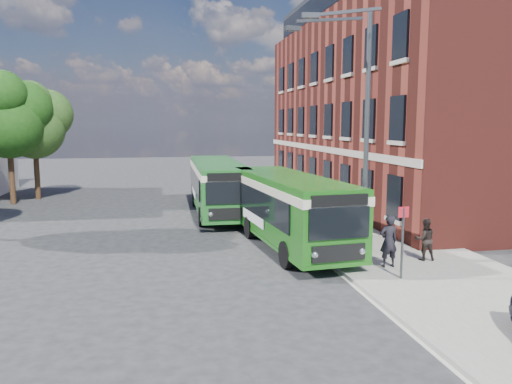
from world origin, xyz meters
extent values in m
plane|color=#262628|center=(0.00, 0.00, 0.00)|extent=(120.00, 120.00, 0.00)
cube|color=gray|center=(7.00, 8.00, 0.07)|extent=(6.00, 48.00, 0.15)
cube|color=beige|center=(3.95, 8.00, 0.01)|extent=(0.12, 48.00, 0.01)
cube|color=maroon|center=(14.00, 12.00, 6.00)|extent=(12.00, 26.00, 12.00)
cube|color=beige|center=(7.96, 12.00, 3.60)|extent=(0.12, 26.00, 0.35)
cylinder|color=#3C3E41|center=(5.20, -2.00, 0.15)|extent=(0.44, 0.44, 0.30)
cylinder|color=#3C3E41|center=(5.20, -2.00, 4.50)|extent=(0.18, 0.18, 9.00)
cube|color=#3C3E41|center=(3.96, -2.60, 8.80)|extent=(2.58, 0.46, 0.37)
cube|color=#3C3E41|center=(3.96, -1.40, 8.80)|extent=(2.58, 0.46, 0.37)
cube|color=#3C3E41|center=(2.73, -3.08, 8.55)|extent=(0.55, 0.22, 0.16)
cube|color=#3C3E41|center=(2.73, -0.92, 8.55)|extent=(0.55, 0.22, 0.16)
cylinder|color=#3C3E41|center=(5.60, -4.20, 1.25)|extent=(0.08, 0.08, 2.50)
cube|color=red|center=(5.60, -4.20, 2.35)|extent=(0.35, 0.04, 0.35)
cube|color=#195914|center=(3.20, 1.18, 1.77)|extent=(3.38, 9.78, 2.45)
cube|color=#195914|center=(3.20, 1.18, 0.50)|extent=(3.43, 9.83, 0.14)
cube|color=black|center=(1.90, 1.36, 1.90)|extent=(0.81, 7.76, 1.10)
cube|color=black|center=(4.45, 1.60, 1.90)|extent=(0.81, 7.76, 1.10)
cube|color=beige|center=(3.20, 1.18, 2.60)|extent=(3.45, 9.85, 0.32)
cube|color=#195914|center=(3.20, 1.18, 2.96)|extent=(3.28, 9.67, 0.12)
cube|color=black|center=(3.65, -3.62, 1.95)|extent=(2.15, 0.28, 1.05)
cube|color=black|center=(3.65, -3.63, 2.70)|extent=(2.00, 0.27, 0.38)
cube|color=black|center=(3.65, -3.63, 0.95)|extent=(1.90, 0.26, 0.55)
sphere|color=silver|center=(2.80, -3.69, 0.95)|extent=(0.26, 0.26, 0.26)
sphere|color=silver|center=(4.50, -3.53, 0.95)|extent=(0.26, 0.26, 0.26)
cube|color=black|center=(2.75, 5.99, 2.00)|extent=(2.00, 0.27, 0.90)
cube|color=white|center=(1.82, 2.06, 1.15)|extent=(0.34, 3.19, 0.45)
cylinder|color=black|center=(2.31, -1.91, 0.50)|extent=(0.37, 1.02, 1.00)
cylinder|color=black|center=(4.64, -1.69, 0.50)|extent=(0.37, 1.02, 1.00)
cylinder|color=black|center=(1.85, 3.06, 0.50)|extent=(0.37, 1.02, 1.00)
cylinder|color=black|center=(4.18, 3.28, 0.50)|extent=(0.37, 1.02, 1.00)
cube|color=#1E6122|center=(1.13, 9.71, 1.77)|extent=(2.64, 10.99, 2.45)
cube|color=#1E6122|center=(1.13, 9.71, 0.50)|extent=(2.68, 11.03, 0.14)
cube|color=black|center=(-0.15, 10.02, 1.90)|extent=(0.20, 9.16, 1.10)
cube|color=black|center=(2.41, 9.99, 1.90)|extent=(0.20, 9.16, 1.10)
cube|color=#F2E5C7|center=(1.13, 9.71, 2.60)|extent=(2.70, 11.05, 0.32)
cube|color=#1E6122|center=(1.13, 9.71, 2.96)|extent=(2.54, 10.89, 0.12)
cube|color=black|center=(1.06, 4.19, 1.95)|extent=(2.15, 0.11, 1.05)
cube|color=black|center=(1.06, 4.18, 2.70)|extent=(2.00, 0.11, 0.38)
cube|color=black|center=(1.06, 4.18, 0.95)|extent=(1.90, 0.10, 0.55)
sphere|color=silver|center=(0.21, 4.22, 0.95)|extent=(0.26, 0.26, 0.26)
sphere|color=silver|center=(1.91, 4.19, 0.95)|extent=(0.26, 0.26, 0.26)
cube|color=black|center=(1.20, 15.22, 2.00)|extent=(2.00, 0.11, 0.90)
cube|color=white|center=(-0.15, 10.72, 1.15)|extent=(0.08, 3.20, 0.45)
cylinder|color=black|center=(-0.09, 6.04, 0.50)|extent=(0.29, 1.00, 1.00)
cylinder|color=black|center=(2.25, 6.01, 0.50)|extent=(0.29, 1.00, 1.00)
cylinder|color=black|center=(-0.01, 12.40, 0.50)|extent=(0.29, 1.00, 1.00)
cylinder|color=black|center=(2.33, 12.37, 0.50)|extent=(0.29, 1.00, 1.00)
imported|color=black|center=(5.77, -2.86, 1.07)|extent=(0.70, 0.49, 1.85)
imported|color=black|center=(7.49, -2.29, 0.93)|extent=(0.85, 0.72, 1.57)
cylinder|color=#321F12|center=(-11.55, 15.61, 1.80)|extent=(0.36, 0.36, 3.61)
sphere|color=#194010|center=(-11.55, 15.61, 5.08)|extent=(4.26, 4.26, 4.26)
sphere|color=#194010|center=(-10.73, 16.27, 6.15)|extent=(3.61, 3.61, 3.61)
sphere|color=#194010|center=(-11.55, 14.79, 6.97)|extent=(2.95, 2.95, 2.95)
cylinder|color=#321F12|center=(-10.44, 17.48, 1.71)|extent=(0.36, 0.36, 3.41)
sphere|color=#274819|center=(-10.44, 17.48, 4.81)|extent=(4.03, 4.03, 4.03)
sphere|color=#274819|center=(-9.67, 18.10, 5.82)|extent=(3.41, 3.41, 3.41)
sphere|color=#274819|center=(-11.14, 16.94, 5.43)|extent=(3.10, 3.10, 3.10)
sphere|color=#274819|center=(-10.44, 16.71, 6.59)|extent=(2.79, 2.79, 2.79)
camera|label=1|loc=(-2.00, -18.80, 5.16)|focal=35.00mm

